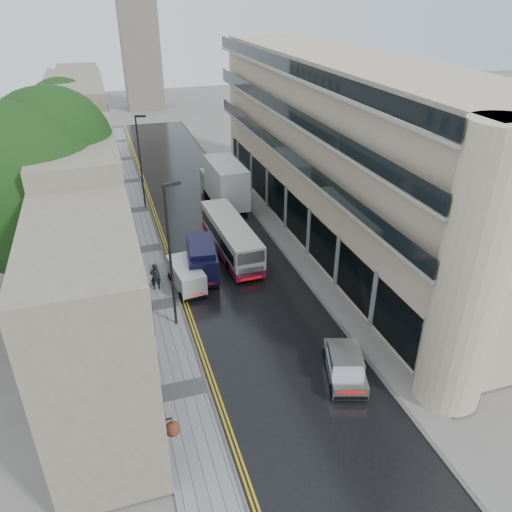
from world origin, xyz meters
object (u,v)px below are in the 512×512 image
cream_bus (228,255)px  lamp_post_far (141,163)px  white_lorry (217,193)px  silver_hatchback (333,383)px  lamp_post_near (170,259)px  white_van (181,288)px  pedestrian (155,277)px  tree_near (30,217)px  tree_far (49,162)px  navy_van (190,270)px

cream_bus → lamp_post_far: bearing=105.8°
white_lorry → cream_bus: bearing=-100.0°
silver_hatchback → lamp_post_near: 11.46m
cream_bus → white_van: cream_bus is taller
cream_bus → lamp_post_far: size_ratio=1.14×
pedestrian → lamp_post_far: size_ratio=0.23×
white_lorry → white_van: bearing=-114.6°
white_van → silver_hatchback: bearing=-69.0°
tree_near → cream_bus: tree_near is taller
tree_near → white_lorry: (13.74, 12.13, -4.61)m
tree_near → white_lorry: size_ratio=1.57×
tree_near → tree_far: 13.02m
tree_far → navy_van: size_ratio=2.45×
pedestrian → white_van: bearing=125.2°
tree_near → silver_hatchback: tree_near is taller
tree_far → white_van: tree_far is taller
tree_far → lamp_post_far: size_ratio=1.45×
cream_bus → pedestrian: (-5.44, -0.99, -0.26)m
tree_near → white_van: bearing=-3.8°
white_van → white_lorry: bearing=59.7°
cream_bus → silver_hatchback: cream_bus is taller
tree_near → lamp_post_near: size_ratio=1.53×
silver_hatchback → white_lorry: bearing=108.2°
tree_near → lamp_post_near: 8.36m
pedestrian → tree_far: bearing=-66.0°
tree_far → white_lorry: bearing=-3.7°
lamp_post_near → pedestrian: bearing=82.8°
tree_far → silver_hatchback: (13.73, -24.69, -5.43)m
white_lorry → navy_van: 12.15m
tree_near → cream_bus: (12.17, 2.21, -5.59)m
cream_bus → white_lorry: (1.57, 9.92, 0.98)m
tree_near → white_lorry: tree_near is taller
white_van → lamp_post_far: size_ratio=0.47×
tree_far → navy_van: (8.81, -12.05, -4.91)m
silver_hatchback → lamp_post_near: (-6.66, 8.48, 3.87)m
silver_hatchback → lamp_post_far: lamp_post_far is taller
tree_far → pedestrian: bearing=-61.4°
white_lorry → silver_hatchback: size_ratio=2.14×
white_lorry → pedestrian: white_lorry is taller
navy_van → lamp_post_near: 5.61m
cream_bus → white_lorry: 10.09m
silver_hatchback → lamp_post_far: size_ratio=0.48×
white_lorry → silver_hatchback: (0.29, -23.82, -1.54)m
navy_van → pedestrian: (-2.38, 0.27, -0.22)m
white_van → pedestrian: 2.30m
white_lorry → pedestrian: (-7.01, -10.91, -1.24)m
tree_near → pedestrian: 9.00m
tree_far → pedestrian: (6.43, -11.78, -5.14)m
tree_far → navy_van: bearing=-53.8°
tree_far → lamp_post_far: 8.28m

